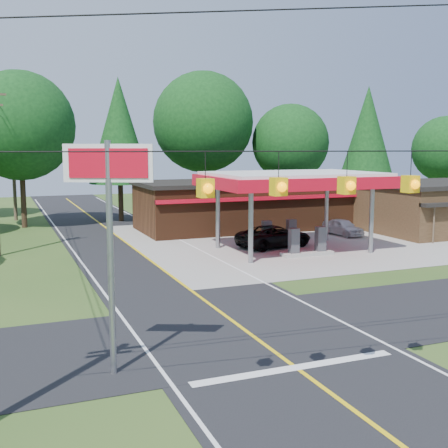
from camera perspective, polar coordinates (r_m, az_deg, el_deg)
name	(u,v)px	position (r m, az deg, el deg)	size (l,w,h in m)	color
ground	(246,331)	(20.01, 2.21, -10.83)	(120.00, 120.00, 0.00)	#29491A
main_highway	(246,331)	(20.00, 2.21, -10.80)	(8.00, 120.00, 0.02)	black
cross_road	(246,331)	(20.00, 2.21, -10.79)	(70.00, 7.00, 0.02)	black
lane_center_yellow	(246,330)	(20.00, 2.21, -10.76)	(0.15, 110.00, 0.00)	yellow
gas_canopy	(293,182)	(34.69, 7.06, 4.24)	(10.60, 7.40, 4.88)	gray
convenience_store	(242,204)	(44.25, 1.89, 2.00)	(16.40, 7.55, 3.80)	#4B2815
utility_pole_north	(13,166)	(52.33, -20.61, 5.52)	(0.30, 0.30, 9.50)	#473828
overhead_beacons	(314,155)	(13.17, 9.10, 6.93)	(17.04, 2.04, 1.03)	black
treeline_backdrop	(122,132)	(42.20, -10.29, 9.18)	(70.27, 51.59, 13.30)	#332316
suv_car	(274,236)	(36.16, 5.13, -1.27)	(5.09, 5.09, 1.41)	black
sedan_car	(343,227)	(41.77, 11.97, -0.33)	(3.54, 3.54, 1.21)	white
big_stop_sign	(109,204)	(15.61, -11.58, 2.04)	(2.26, 1.07, 6.58)	gray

